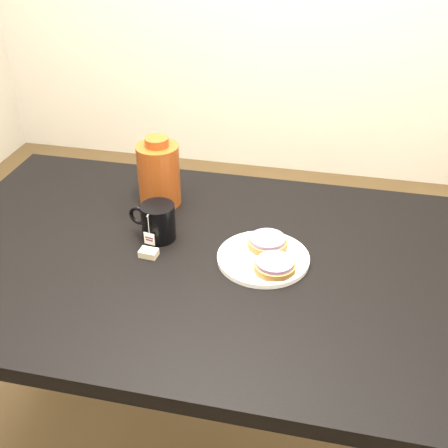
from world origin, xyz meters
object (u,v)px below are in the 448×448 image
object	(u,v)px
teabag_pouch	(149,253)
plate	(263,257)
bagel_back	(268,242)
bagel_front	(275,266)
bagel_package	(159,174)
mug	(158,222)
table	(197,281)

from	to	relation	value
teabag_pouch	plate	bearing A→B (deg)	8.95
bagel_back	teabag_pouch	size ratio (longest dim) A/B	2.73
bagel_front	bagel_package	world-z (taller)	bagel_package
plate	mug	xyz separation A→B (m)	(-0.29, 0.04, 0.04)
table	bagel_package	bearing A→B (deg)	126.03
table	bagel_back	xyz separation A→B (m)	(0.17, 0.06, 0.11)
bagel_front	teabag_pouch	size ratio (longest dim) A/B	3.15
mug	plate	bearing A→B (deg)	3.02
bagel_back	table	bearing A→B (deg)	-160.77
plate	bagel_front	bearing A→B (deg)	-54.45
plate	bagel_front	distance (m)	0.06
plate	bagel_back	distance (m)	0.05
table	plate	distance (m)	0.19
plate	bagel_back	world-z (taller)	bagel_back
plate	bagel_package	size ratio (longest dim) A/B	1.13
plate	mug	bearing A→B (deg)	172.09
bagel_back	bagel_package	distance (m)	0.39
table	plate	xyz separation A→B (m)	(0.17, 0.02, 0.09)
mug	bagel_package	bearing A→B (deg)	117.21
mug	teabag_pouch	world-z (taller)	mug
mug	teabag_pouch	xyz separation A→B (m)	(0.00, -0.08, -0.04)
mug	teabag_pouch	distance (m)	0.09
table	plate	size ratio (longest dim) A/B	6.08
bagel_back	teabag_pouch	world-z (taller)	bagel_back
bagel_back	bagel_front	bearing A→B (deg)	-71.17
plate	bagel_package	bearing A→B (deg)	147.26
mug	teabag_pouch	bearing A→B (deg)	-77.92
table	mug	size ratio (longest dim) A/B	10.04
bagel_front	bagel_back	bearing A→B (deg)	108.83
bagel_package	table	bearing A→B (deg)	-53.97
bagel_back	teabag_pouch	distance (m)	0.30
bagel_back	bagel_front	size ratio (longest dim) A/B	0.86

